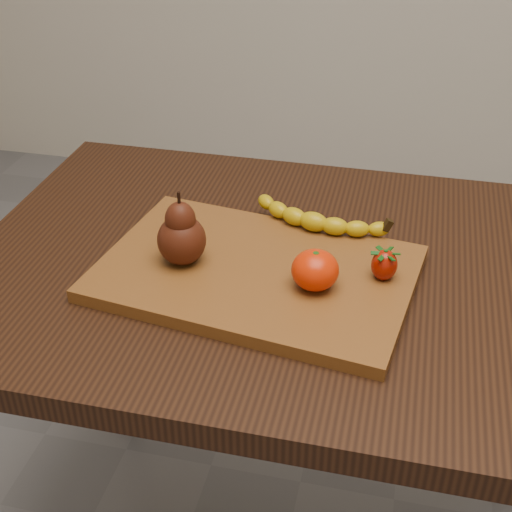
% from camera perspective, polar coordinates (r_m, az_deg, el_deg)
% --- Properties ---
extents(table, '(1.00, 0.70, 0.76)m').
position_cam_1_polar(table, '(1.14, 2.76, -4.66)').
color(table, black).
rests_on(table, ground).
extents(cutting_board, '(0.49, 0.36, 0.02)m').
position_cam_1_polar(cutting_board, '(1.04, 0.00, -1.38)').
color(cutting_board, brown).
rests_on(cutting_board, table).
extents(banana, '(0.20, 0.10, 0.03)m').
position_cam_1_polar(banana, '(1.13, 4.61, 2.76)').
color(banana, '#C5A609').
rests_on(banana, cutting_board).
extents(pear, '(0.07, 0.07, 0.11)m').
position_cam_1_polar(pear, '(1.03, -6.03, 2.24)').
color(pear, '#42180A').
rests_on(pear, cutting_board).
extents(mandarin, '(0.07, 0.07, 0.06)m').
position_cam_1_polar(mandarin, '(0.99, 4.75, -1.13)').
color(mandarin, red).
rests_on(mandarin, cutting_board).
extents(strawberry, '(0.04, 0.04, 0.05)m').
position_cam_1_polar(strawberry, '(1.02, 10.23, -0.63)').
color(strawberry, '#9A1304').
rests_on(strawberry, cutting_board).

